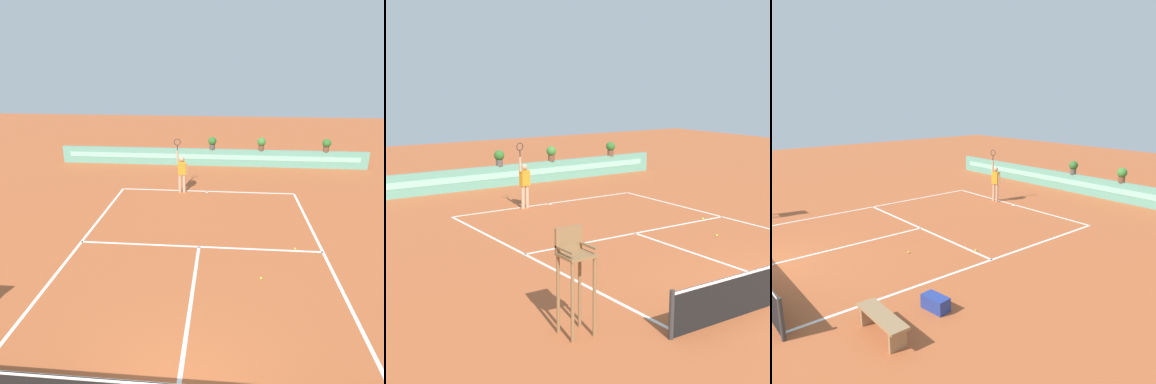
% 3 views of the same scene
% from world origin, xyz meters
% --- Properties ---
extents(ground_plane, '(60.00, 60.00, 0.00)m').
position_xyz_m(ground_plane, '(0.00, 6.00, 0.00)').
color(ground_plane, '#B2562D').
extents(court_lines, '(8.32, 11.94, 0.01)m').
position_xyz_m(court_lines, '(0.00, 6.72, 0.00)').
color(court_lines, white).
rests_on(court_lines, ground).
extents(back_wall_barrier, '(18.00, 0.21, 1.00)m').
position_xyz_m(back_wall_barrier, '(0.00, 16.39, 0.50)').
color(back_wall_barrier, '#60A88E').
rests_on(back_wall_barrier, ground).
extents(tennis_player, '(0.62, 0.26, 2.58)m').
position_xyz_m(tennis_player, '(-1.19, 11.68, 1.05)').
color(tennis_player, tan).
rests_on(tennis_player, ground).
extents(tennis_ball_near_baseline, '(0.07, 0.07, 0.07)m').
position_xyz_m(tennis_ball_near_baseline, '(1.93, 4.64, 0.03)').
color(tennis_ball_near_baseline, '#CCE033').
rests_on(tennis_ball_near_baseline, ground).
extents(tennis_ball_mid_court, '(0.07, 0.07, 0.07)m').
position_xyz_m(tennis_ball_mid_court, '(3.23, 6.50, 0.03)').
color(tennis_ball_mid_court, '#CCE033').
rests_on(tennis_ball_mid_court, ground).
extents(potted_plant_far_right, '(0.48, 0.48, 0.72)m').
position_xyz_m(potted_plant_far_right, '(6.57, 16.39, 1.41)').
color(potted_plant_far_right, brown).
rests_on(potted_plant_far_right, back_wall_barrier).
extents(potted_plant_right, '(0.48, 0.48, 0.72)m').
position_xyz_m(potted_plant_right, '(2.90, 16.39, 1.41)').
color(potted_plant_right, brown).
rests_on(potted_plant_right, back_wall_barrier).
extents(potted_plant_centre, '(0.48, 0.48, 0.72)m').
position_xyz_m(potted_plant_centre, '(0.07, 16.39, 1.41)').
color(potted_plant_centre, '#514C47').
rests_on(potted_plant_centre, back_wall_barrier).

